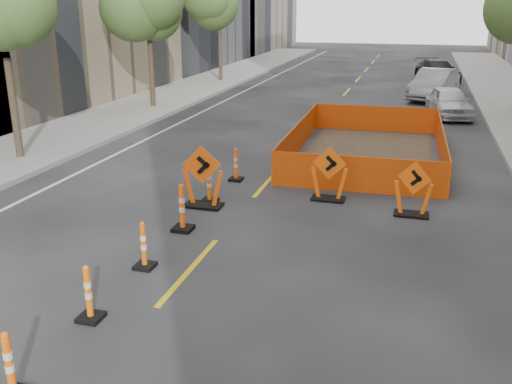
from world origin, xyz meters
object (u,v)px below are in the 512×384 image
(channelizer_6, at_px, (209,183))
(parked_car_far, at_px, (437,70))
(channelizer_2, at_px, (9,365))
(chevron_sign_right, at_px, (413,189))
(channelizer_4, at_px, (144,245))
(chevron_sign_left, at_px, (203,177))
(channelizer_5, at_px, (182,207))
(channelizer_7, at_px, (236,164))
(parked_car_near, at_px, (449,102))
(parked_car_mid, at_px, (434,84))
(channelizer_3, at_px, (88,293))
(chevron_sign_center, at_px, (329,174))

(channelizer_6, xyz_separation_m, parked_car_far, (6.09, 26.71, 0.17))
(channelizer_2, bearing_deg, chevron_sign_right, 59.79)
(channelizer_4, xyz_separation_m, channelizer_6, (-0.12, 3.99, 0.03))
(chevron_sign_left, distance_m, parked_car_far, 27.77)
(channelizer_5, relative_size, chevron_sign_right, 0.80)
(chevron_sign_right, height_order, parked_car_far, chevron_sign_right)
(channelizer_7, xyz_separation_m, chevron_sign_right, (5.00, -1.59, 0.21))
(chevron_sign_left, relative_size, parked_car_near, 0.41)
(channelizer_2, xyz_separation_m, parked_car_far, (5.89, 34.69, 0.19))
(chevron_sign_left, distance_m, parked_car_mid, 20.13)
(channelizer_2, xyz_separation_m, parked_car_mid, (5.58, 26.87, 0.30))
(channelizer_3, xyz_separation_m, channelizer_4, (-0.01, 2.00, -0.00))
(channelizer_6, distance_m, parked_car_far, 27.39)
(channelizer_3, xyz_separation_m, parked_car_near, (6.25, 19.91, 0.18))
(channelizer_6, distance_m, parked_car_near, 15.32)
(chevron_sign_left, bearing_deg, parked_car_near, 48.94)
(channelizer_5, height_order, channelizer_7, channelizer_5)
(parked_car_mid, bearing_deg, parked_car_far, 102.21)
(channelizer_3, distance_m, parked_car_far, 33.23)
(channelizer_2, distance_m, parked_car_far, 35.18)
(channelizer_6, bearing_deg, channelizer_3, -88.75)
(chevron_sign_right, xyz_separation_m, parked_car_near, (1.30, 13.52, -0.02))
(channelizer_2, height_order, chevron_sign_center, chevron_sign_center)
(channelizer_2, distance_m, channelizer_4, 3.99)
(parked_car_near, xyz_separation_m, parked_car_mid, (-0.61, 4.96, 0.12))
(channelizer_7, bearing_deg, parked_car_far, 76.33)
(channelizer_2, distance_m, chevron_sign_left, 7.61)
(chevron_sign_left, bearing_deg, channelizer_3, -105.31)
(channelizer_5, xyz_separation_m, channelizer_7, (-0.00, 3.99, -0.07))
(channelizer_6, xyz_separation_m, parked_car_mid, (5.78, 18.89, 0.28))
(chevron_sign_left, bearing_deg, parked_car_mid, 56.31)
(channelizer_3, bearing_deg, channelizer_7, 90.36)
(channelizer_4, height_order, parked_car_mid, parked_car_mid)
(channelizer_7, height_order, chevron_sign_center, chevron_sign_center)
(channelizer_5, distance_m, parked_car_mid, 21.65)
(channelizer_5, xyz_separation_m, parked_car_near, (6.30, 15.92, 0.11))
(channelizer_2, bearing_deg, chevron_sign_center, 72.98)
(channelizer_4, relative_size, chevron_sign_right, 0.70)
(channelizer_3, relative_size, parked_car_near, 0.25)
(channelizer_3, height_order, parked_car_mid, parked_car_mid)
(channelizer_4, xyz_separation_m, channelizer_7, (-0.04, 5.99, 0.00))
(parked_car_far, bearing_deg, channelizer_4, -119.30)
(chevron_sign_right, xyz_separation_m, parked_car_mid, (0.70, 18.49, 0.10))
(chevron_sign_left, relative_size, chevron_sign_center, 1.10)
(channelizer_5, distance_m, channelizer_6, 2.00)
(chevron_sign_center, distance_m, parked_car_near, 13.38)
(channelizer_6, bearing_deg, parked_car_mid, 73.00)
(chevron_sign_center, bearing_deg, channelizer_2, -104.63)
(channelizer_6, bearing_deg, parked_car_far, 77.16)
(channelizer_2, height_order, channelizer_6, channelizer_6)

